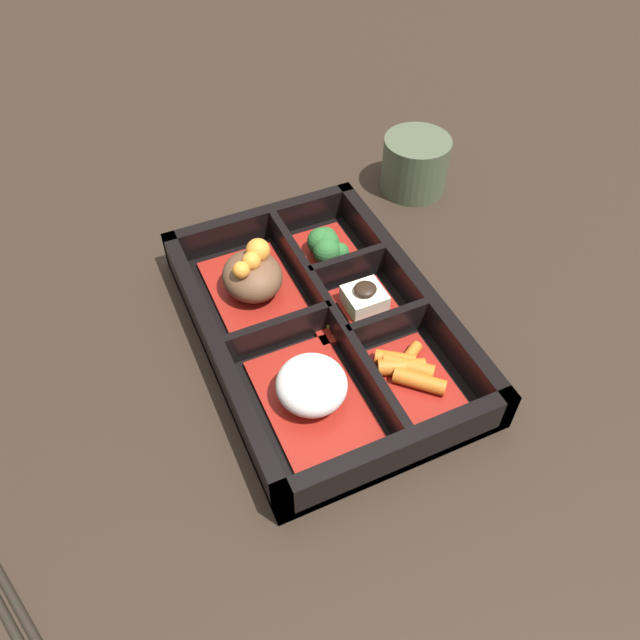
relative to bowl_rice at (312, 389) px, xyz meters
The scene contains 10 objects.
ground_plane 0.09m from the bowl_rice, 29.28° to the right, with size 3.00×3.00×0.00m, color black.
bento_base 0.09m from the bowl_rice, 29.28° to the right, with size 0.32×0.21×0.01m.
bento_rim 0.08m from the bowl_rice, 30.92° to the right, with size 0.32×0.21×0.04m.
bowl_rice is the anchor object (origin of this frame).
bowl_stew 0.14m from the bowl_rice, ahead, with size 0.12×0.08×0.06m.
bowl_carrots 0.09m from the bowl_rice, 97.89° to the right, with size 0.09×0.06×0.02m.
bowl_tofu 0.12m from the bowl_rice, 48.87° to the right, with size 0.06×0.06×0.03m.
bowl_greens 0.18m from the bowl_rice, 28.51° to the right, with size 0.07×0.06×0.03m.
bowl_pickles 0.09m from the bowl_rice, 32.57° to the right, with size 0.04×0.03×0.01m.
tea_cup 0.34m from the bowl_rice, 44.83° to the right, with size 0.08×0.08×0.07m.
Camera 1 is at (-0.35, 0.16, 0.46)m, focal length 35.00 mm.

